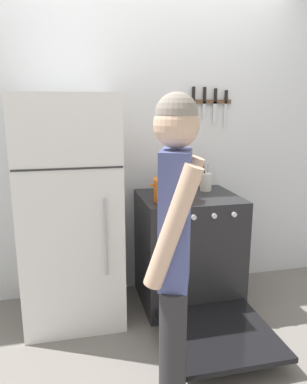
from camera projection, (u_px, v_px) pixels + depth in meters
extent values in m
plane|color=slate|center=(144.00, 285.00, 3.34)|extent=(14.00, 14.00, 0.00)
cube|color=silver|center=(142.00, 141.00, 3.08)|extent=(10.00, 0.06, 2.55)
cube|color=white|center=(71.00, 211.00, 2.71)|extent=(0.69, 0.67, 1.65)
cube|color=#2D2D2D|center=(68.00, 169.00, 2.30)|extent=(0.68, 0.01, 0.01)
cylinder|color=#B2B5BA|center=(106.00, 238.00, 2.44)|extent=(0.02, 0.02, 0.53)
cube|color=#232326|center=(188.00, 249.00, 3.00)|extent=(0.75, 0.65, 0.88)
cube|color=black|center=(189.00, 197.00, 2.90)|extent=(0.74, 0.63, 0.02)
cube|color=black|center=(200.00, 265.00, 2.72)|extent=(0.65, 0.05, 0.66)
cylinder|color=black|center=(173.00, 201.00, 2.74)|extent=(0.21, 0.21, 0.01)
cylinder|color=black|center=(216.00, 199.00, 2.82)|extent=(0.21, 0.21, 0.01)
cylinder|color=black|center=(164.00, 193.00, 2.99)|extent=(0.21, 0.21, 0.01)
cylinder|color=black|center=(204.00, 191.00, 3.06)|extent=(0.21, 0.21, 0.01)
cylinder|color=silver|center=(173.00, 219.00, 2.55)|extent=(0.04, 0.02, 0.04)
cylinder|color=silver|center=(194.00, 217.00, 2.58)|extent=(0.04, 0.02, 0.04)
cylinder|color=silver|center=(214.00, 216.00, 2.62)|extent=(0.04, 0.02, 0.04)
cylinder|color=silver|center=(234.00, 214.00, 2.65)|extent=(0.04, 0.02, 0.04)
cube|color=black|center=(219.00, 334.00, 2.44)|extent=(0.69, 0.70, 0.04)
cube|color=#99999E|center=(191.00, 258.00, 2.93)|extent=(0.61, 0.36, 0.01)
cylinder|color=orange|center=(173.00, 191.00, 2.72)|extent=(0.28, 0.28, 0.15)
cylinder|color=orange|center=(173.00, 180.00, 2.70)|extent=(0.29, 0.29, 0.02)
sphere|color=black|center=(173.00, 177.00, 2.70)|extent=(0.03, 0.03, 0.03)
cylinder|color=orange|center=(153.00, 185.00, 2.68)|extent=(0.03, 0.02, 0.02)
cylinder|color=orange|center=(192.00, 183.00, 2.74)|extent=(0.03, 0.02, 0.02)
cylinder|color=silver|center=(165.00, 187.00, 2.98)|extent=(0.15, 0.15, 0.09)
cone|color=silver|center=(165.00, 180.00, 2.96)|extent=(0.14, 0.14, 0.02)
sphere|color=black|center=(165.00, 177.00, 2.96)|extent=(0.02, 0.02, 0.02)
cone|color=silver|center=(174.00, 186.00, 2.99)|extent=(0.09, 0.03, 0.07)
torus|color=black|center=(165.00, 174.00, 2.95)|extent=(0.12, 0.01, 0.12)
cylinder|color=silver|center=(206.00, 182.00, 3.05)|extent=(0.09, 0.09, 0.14)
cylinder|color=#9E7547|center=(204.00, 173.00, 3.05)|extent=(0.02, 0.04, 0.22)
cylinder|color=#232326|center=(204.00, 173.00, 3.04)|extent=(0.04, 0.05, 0.24)
cylinder|color=#B2B5BA|center=(208.00, 175.00, 3.05)|extent=(0.02, 0.02, 0.20)
cylinder|color=#2D2D30|center=(172.00, 371.00, 1.69)|extent=(0.12, 0.12, 0.80)
cylinder|color=#2D2D30|center=(175.00, 349.00, 1.84)|extent=(0.12, 0.12, 0.80)
cube|color=#4C5693|center=(175.00, 219.00, 1.61)|extent=(0.20, 0.25, 0.60)
cylinder|color=beige|center=(173.00, 228.00, 1.49)|extent=(0.25, 0.16, 0.53)
cylinder|color=beige|center=(177.00, 211.00, 1.73)|extent=(0.25, 0.16, 0.53)
sphere|color=beige|center=(176.00, 125.00, 1.52)|extent=(0.19, 0.19, 0.19)
sphere|color=gray|center=(177.00, 114.00, 1.51)|extent=(0.18, 0.18, 0.18)
cube|color=brown|center=(209.00, 102.00, 3.09)|extent=(0.38, 0.02, 0.03)
cube|color=silver|center=(193.00, 113.00, 3.07)|extent=(0.02, 0.00, 0.19)
cube|color=black|center=(194.00, 94.00, 3.04)|extent=(0.02, 0.02, 0.12)
cube|color=silver|center=(204.00, 110.00, 3.09)|extent=(0.02, 0.00, 0.14)
cube|color=black|center=(205.00, 94.00, 3.06)|extent=(0.02, 0.02, 0.12)
cube|color=silver|center=(215.00, 112.00, 3.11)|extent=(0.03, 0.00, 0.17)
cube|color=black|center=(215.00, 95.00, 3.08)|extent=(0.02, 0.02, 0.11)
cube|color=silver|center=(225.00, 114.00, 3.14)|extent=(0.02, 0.00, 0.21)
cube|color=black|center=(226.00, 96.00, 3.10)|extent=(0.02, 0.02, 0.09)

